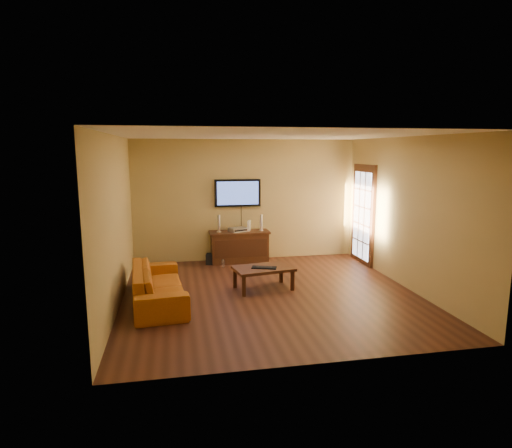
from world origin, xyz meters
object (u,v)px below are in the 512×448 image
object	(u,v)px
media_console	(239,247)
keyboard	(264,267)
coffee_table	(263,270)
sofa	(158,279)
television	(238,193)
speaker_left	(219,224)
bottle	(223,264)
av_receiver	(238,229)
speaker_right	(261,223)
subwoofer	(211,259)
game_console	(249,226)

from	to	relation	value
media_console	keyboard	distance (m)	2.01
coffee_table	sofa	bearing A→B (deg)	-169.75
keyboard	television	bearing A→B (deg)	93.48
speaker_left	bottle	distance (m)	0.88
coffee_table	av_receiver	bearing A→B (deg)	94.89
speaker_right	subwoofer	xyz separation A→B (m)	(-1.12, -0.06, -0.75)
bottle	media_console	bearing A→B (deg)	45.14
coffee_table	speaker_left	bearing A→B (deg)	106.73
media_console	subwoofer	xyz separation A→B (m)	(-0.63, -0.06, -0.24)
media_console	game_console	bearing A→B (deg)	7.67
subwoofer	game_console	bearing A→B (deg)	16.60
speaker_right	subwoofer	size ratio (longest dim) A/B	1.62
subwoofer	media_console	bearing A→B (deg)	15.90
av_receiver	bottle	size ratio (longest dim) A/B	1.95
keyboard	sofa	bearing A→B (deg)	-171.55
television	av_receiver	world-z (taller)	television
media_console	speaker_left	world-z (taller)	speaker_left
av_receiver	coffee_table	bearing A→B (deg)	-107.35
television	speaker_left	xyz separation A→B (m)	(-0.45, -0.21, -0.65)
television	speaker_right	distance (m)	0.85
speaker_left	subwoofer	bearing A→B (deg)	-164.06
speaker_left	av_receiver	bearing A→B (deg)	1.37
television	keyboard	xyz separation A→B (m)	(0.14, -2.22, -1.11)
sofa	speaker_left	bearing A→B (deg)	-33.61
television	subwoofer	distance (m)	1.57
bottle	television	bearing A→B (deg)	56.51
bottle	subwoofer	bearing A→B (deg)	120.42
bottle	speaker_right	bearing A→B (deg)	24.77
media_console	television	xyz separation A→B (m)	(0.00, 0.21, 1.17)
media_console	bottle	xyz separation A→B (m)	(-0.42, -0.42, -0.26)
coffee_table	bottle	size ratio (longest dim) A/B	5.93
speaker_right	game_console	xyz separation A→B (m)	(-0.27, 0.03, -0.05)
sofa	keyboard	distance (m)	1.84
av_receiver	subwoofer	world-z (taller)	av_receiver
sofa	speaker_left	world-z (taller)	speaker_left
game_console	keyboard	distance (m)	2.08
sofa	speaker_right	size ratio (longest dim) A/B	5.60
media_console	av_receiver	world-z (taller)	av_receiver
keyboard	media_console	bearing A→B (deg)	93.84
speaker_right	keyboard	size ratio (longest dim) A/B	0.78
speaker_right	keyboard	world-z (taller)	speaker_right
media_console	speaker_right	size ratio (longest dim) A/B	3.64
sofa	keyboard	bearing A→B (deg)	-86.60
sofa	bottle	xyz separation A→B (m)	(1.27, 1.86, -0.31)
av_receiver	television	bearing A→B (deg)	58.76
keyboard	bottle	bearing A→B (deg)	109.14
media_console	game_console	size ratio (longest dim) A/B	5.75
speaker_left	subwoofer	distance (m)	0.78
sofa	coffee_table	bearing A→B (deg)	-84.80
speaker_right	game_console	size ratio (longest dim) A/B	1.58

